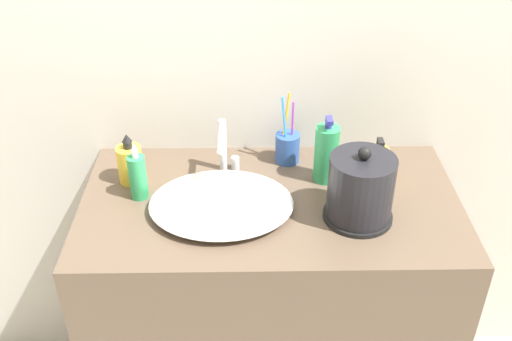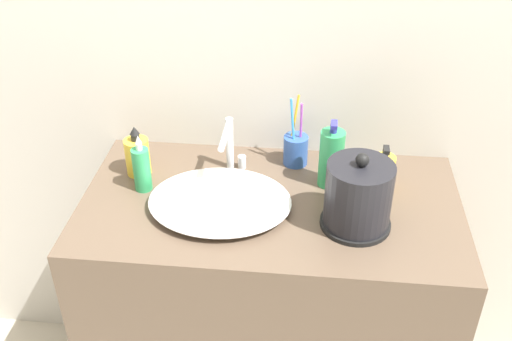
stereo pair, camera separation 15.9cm
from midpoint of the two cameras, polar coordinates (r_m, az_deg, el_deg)
The scene contains 10 objects.
wall_back at distance 1.73m, azimuth -1.51°, elevation 14.01°, with size 6.00×0.04×2.60m.
vanity_counter at distance 1.95m, azimuth -1.19°, elevation -13.63°, with size 1.05×0.56×0.90m.
sink_basin at distance 1.61m, azimuth -6.16°, elevation -3.22°, with size 0.39×0.32×0.04m.
faucet at distance 1.71m, azimuth -5.70°, elevation 2.31°, with size 0.06×0.17×0.16m.
electric_kettle at distance 1.55m, azimuth 7.04°, elevation -2.02°, with size 0.18×0.18×0.22m.
toothbrush_cup at distance 1.79m, azimuth 0.47°, elevation 2.20°, with size 0.07×0.07×0.22m.
lotion_bottle at distance 1.69m, azimuth 4.06°, elevation 1.55°, with size 0.07×0.07×0.21m.
shampoo_bottle at distance 1.72m, azimuth 8.86°, elevation 0.53°, with size 0.06×0.06×0.14m.
mouthwash_bottle at distance 1.67m, azimuth -13.90°, elevation -0.61°, with size 0.05×0.05×0.17m.
hand_cream_bottle at distance 1.75m, azimuth -14.48°, elevation 0.58°, with size 0.07×0.07×0.16m.
Camera 1 is at (-0.06, -1.05, 1.88)m, focal length 42.00 mm.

